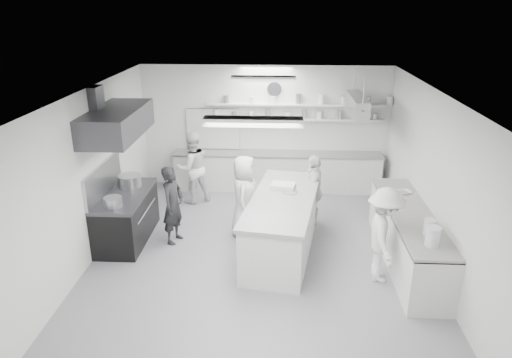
{
  "coord_description": "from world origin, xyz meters",
  "views": [
    {
      "loc": [
        0.35,
        -7.81,
        4.41
      ],
      "look_at": [
        -0.09,
        0.6,
        1.24
      ],
      "focal_mm": 33.27,
      "sensor_mm": 36.0,
      "label": 1
    }
  ],
  "objects_px": {
    "back_counter": "(277,172)",
    "prep_island": "(282,226)",
    "stove": "(127,218)",
    "right_counter": "(408,238)",
    "cook_back": "(192,168)",
    "cook_stove": "(173,205)"
  },
  "relations": [
    {
      "from": "prep_island",
      "to": "cook_stove",
      "type": "height_order",
      "value": "cook_stove"
    },
    {
      "from": "cook_back",
      "to": "prep_island",
      "type": "bearing_deg",
      "value": 100.4
    },
    {
      "from": "cook_back",
      "to": "cook_stove",
      "type": "bearing_deg",
      "value": 56.93
    },
    {
      "from": "right_counter",
      "to": "cook_back",
      "type": "bearing_deg",
      "value": 149.6
    },
    {
      "from": "stove",
      "to": "cook_stove",
      "type": "xyz_separation_m",
      "value": [
        0.94,
        -0.04,
        0.32
      ]
    },
    {
      "from": "cook_stove",
      "to": "right_counter",
      "type": "bearing_deg",
      "value": -80.12
    },
    {
      "from": "back_counter",
      "to": "right_counter",
      "type": "xyz_separation_m",
      "value": [
        2.35,
        -3.4,
        0.01
      ]
    },
    {
      "from": "prep_island",
      "to": "cook_back",
      "type": "bearing_deg",
      "value": 141.99
    },
    {
      "from": "back_counter",
      "to": "cook_back",
      "type": "relative_size",
      "value": 2.99
    },
    {
      "from": "back_counter",
      "to": "prep_island",
      "type": "relative_size",
      "value": 1.8
    },
    {
      "from": "stove",
      "to": "cook_back",
      "type": "relative_size",
      "value": 1.08
    },
    {
      "from": "prep_island",
      "to": "cook_stove",
      "type": "bearing_deg",
      "value": -178.23
    },
    {
      "from": "cook_stove",
      "to": "stove",
      "type": "bearing_deg",
      "value": 104.82
    },
    {
      "from": "stove",
      "to": "cook_back",
      "type": "distance_m",
      "value": 2.18
    },
    {
      "from": "prep_island",
      "to": "cook_stove",
      "type": "relative_size",
      "value": 1.81
    },
    {
      "from": "back_counter",
      "to": "prep_island",
      "type": "bearing_deg",
      "value": -87.67
    },
    {
      "from": "right_counter",
      "to": "cook_stove",
      "type": "distance_m",
      "value": 4.36
    },
    {
      "from": "stove",
      "to": "right_counter",
      "type": "bearing_deg",
      "value": -6.52
    },
    {
      "from": "prep_island",
      "to": "cook_back",
      "type": "distance_m",
      "value": 3.05
    },
    {
      "from": "cook_stove",
      "to": "cook_back",
      "type": "distance_m",
      "value": 1.96
    },
    {
      "from": "prep_island",
      "to": "back_counter",
      "type": "bearing_deg",
      "value": 101.48
    },
    {
      "from": "back_counter",
      "to": "stove",
      "type": "bearing_deg",
      "value": -136.01
    }
  ]
}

